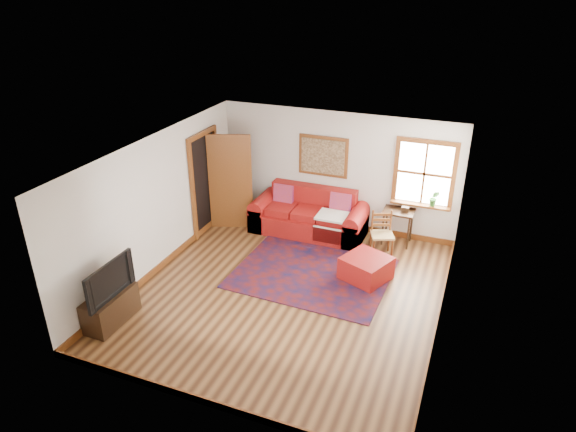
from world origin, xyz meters
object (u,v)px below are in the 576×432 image
at_px(red_leather_sofa, 309,218).
at_px(side_table, 398,216).
at_px(red_ottoman, 366,268).
at_px(ladder_back_chair, 382,232).
at_px(media_cabinet, 111,308).

bearing_deg(red_leather_sofa, side_table, 5.22).
bearing_deg(red_ottoman, side_table, 103.31).
height_order(red_ottoman, ladder_back_chair, ladder_back_chair).
height_order(red_leather_sofa, side_table, red_leather_sofa).
relative_size(red_leather_sofa, media_cabinet, 2.56).
bearing_deg(ladder_back_chair, side_table, 70.80).
bearing_deg(side_table, ladder_back_chair, -109.20).
xyz_separation_m(red_leather_sofa, side_table, (1.80, 0.16, 0.29)).
xyz_separation_m(side_table, media_cabinet, (-3.66, -4.22, -0.34)).
height_order(side_table, ladder_back_chair, ladder_back_chair).
relative_size(side_table, media_cabinet, 0.78).
bearing_deg(media_cabinet, red_leather_sofa, 65.43).
relative_size(red_ottoman, side_table, 1.02).
distance_m(red_ottoman, ladder_back_chair, 1.00).
relative_size(side_table, ladder_back_chair, 0.81).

